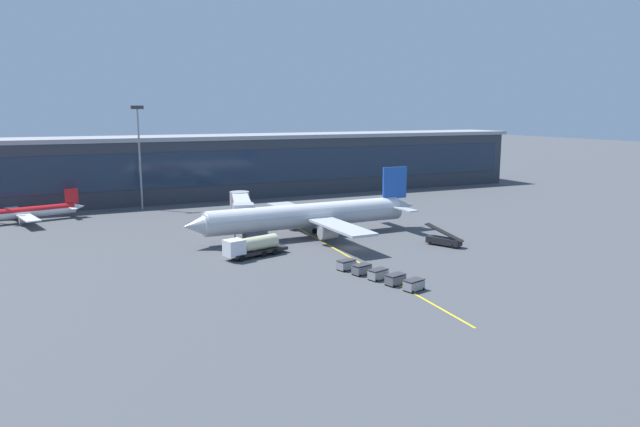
{
  "coord_description": "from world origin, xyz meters",
  "views": [
    {
      "loc": [
        -44.67,
        -84.2,
        22.71
      ],
      "look_at": [
        -1.55,
        9.07,
        4.5
      ],
      "focal_mm": 32.77,
      "sensor_mm": 36.0,
      "label": 1
    }
  ],
  "objects_px": {
    "main_airliner": "(309,215)",
    "baggage_cart_0": "(414,285)",
    "baggage_cart_1": "(395,279)",
    "baggage_cart_2": "(378,274)",
    "fuel_tanker": "(252,246)",
    "baggage_cart_3": "(362,269)",
    "commuter_jet_far": "(18,213)",
    "baggage_cart_4": "(346,265)",
    "belt_loader": "(444,240)"
  },
  "relations": [
    {
      "from": "main_airliner",
      "to": "baggage_cart_0",
      "type": "distance_m",
      "value": 35.43
    },
    {
      "from": "baggage_cart_1",
      "to": "baggage_cart_2",
      "type": "xyz_separation_m",
      "value": [
        -0.82,
        3.09,
        0.0
      ]
    },
    {
      "from": "main_airliner",
      "to": "fuel_tanker",
      "type": "relative_size",
      "value": 4.14
    },
    {
      "from": "baggage_cart_0",
      "to": "baggage_cart_3",
      "type": "height_order",
      "value": "same"
    },
    {
      "from": "main_airliner",
      "to": "commuter_jet_far",
      "type": "bearing_deg",
      "value": 142.79
    },
    {
      "from": "baggage_cart_0",
      "to": "baggage_cart_3",
      "type": "relative_size",
      "value": 1.0
    },
    {
      "from": "fuel_tanker",
      "to": "baggage_cart_4",
      "type": "xyz_separation_m",
      "value": [
        10.01,
        -12.82,
        -0.96
      ]
    },
    {
      "from": "belt_loader",
      "to": "baggage_cart_2",
      "type": "bearing_deg",
      "value": -147.97
    },
    {
      "from": "fuel_tanker",
      "to": "commuter_jet_far",
      "type": "height_order",
      "value": "commuter_jet_far"
    },
    {
      "from": "baggage_cart_0",
      "to": "baggage_cart_2",
      "type": "xyz_separation_m",
      "value": [
        -1.65,
        6.18,
        0.0
      ]
    },
    {
      "from": "baggage_cart_3",
      "to": "baggage_cart_1",
      "type": "bearing_deg",
      "value": -75.09
    },
    {
      "from": "main_airliner",
      "to": "belt_loader",
      "type": "distance_m",
      "value": 24.36
    },
    {
      "from": "main_airliner",
      "to": "belt_loader",
      "type": "bearing_deg",
      "value": -42.47
    },
    {
      "from": "baggage_cart_0",
      "to": "commuter_jet_far",
      "type": "distance_m",
      "value": 86.62
    },
    {
      "from": "fuel_tanker",
      "to": "baggage_cart_1",
      "type": "distance_m",
      "value": 25.39
    },
    {
      "from": "main_airliner",
      "to": "fuel_tanker",
      "type": "height_order",
      "value": "main_airliner"
    },
    {
      "from": "baggage_cart_2",
      "to": "baggage_cart_4",
      "type": "height_order",
      "value": "same"
    },
    {
      "from": "baggage_cart_0",
      "to": "baggage_cart_2",
      "type": "height_order",
      "value": "same"
    },
    {
      "from": "fuel_tanker",
      "to": "baggage_cart_3",
      "type": "distance_m",
      "value": 19.27
    },
    {
      "from": "baggage_cart_1",
      "to": "belt_loader",
      "type": "bearing_deg",
      "value": 39.01
    },
    {
      "from": "main_airliner",
      "to": "baggage_cart_2",
      "type": "distance_m",
      "value": 29.37
    },
    {
      "from": "baggage_cart_1",
      "to": "commuter_jet_far",
      "type": "distance_m",
      "value": 83.59
    },
    {
      "from": "commuter_jet_far",
      "to": "fuel_tanker",
      "type": "bearing_deg",
      "value": -53.78
    },
    {
      "from": "main_airliner",
      "to": "baggage_cart_2",
      "type": "xyz_separation_m",
      "value": [
        -2.56,
        -29.09,
        -3.18
      ]
    },
    {
      "from": "baggage_cart_0",
      "to": "baggage_cart_1",
      "type": "xyz_separation_m",
      "value": [
        -0.82,
        3.09,
        0.0
      ]
    },
    {
      "from": "baggage_cart_1",
      "to": "commuter_jet_far",
      "type": "xyz_separation_m",
      "value": [
        -46.94,
        69.15,
        1.25
      ]
    },
    {
      "from": "baggage_cart_2",
      "to": "baggage_cart_1",
      "type": "bearing_deg",
      "value": -75.09
    },
    {
      "from": "baggage_cart_0",
      "to": "fuel_tanker",
      "type": "bearing_deg",
      "value": 117.84
    },
    {
      "from": "baggage_cart_3",
      "to": "baggage_cart_4",
      "type": "height_order",
      "value": "same"
    },
    {
      "from": "main_airliner",
      "to": "commuter_jet_far",
      "type": "height_order",
      "value": "main_airliner"
    },
    {
      "from": "baggage_cart_0",
      "to": "commuter_jet_far",
      "type": "relative_size",
      "value": 0.11
    },
    {
      "from": "baggage_cart_0",
      "to": "baggage_cart_4",
      "type": "relative_size",
      "value": 1.0
    },
    {
      "from": "main_airliner",
      "to": "fuel_tanker",
      "type": "distance_m",
      "value": 17.57
    },
    {
      "from": "baggage_cart_2",
      "to": "baggage_cart_0",
      "type": "bearing_deg",
      "value": -75.09
    },
    {
      "from": "fuel_tanker",
      "to": "baggage_cart_0",
      "type": "bearing_deg",
      "value": -62.16
    },
    {
      "from": "belt_loader",
      "to": "baggage_cart_1",
      "type": "bearing_deg",
      "value": -140.99
    },
    {
      "from": "commuter_jet_far",
      "to": "baggage_cart_4",
      "type": "bearing_deg",
      "value": -53.39
    },
    {
      "from": "main_airliner",
      "to": "baggage_cart_4",
      "type": "relative_size",
      "value": 15.52
    },
    {
      "from": "baggage_cart_0",
      "to": "baggage_cart_4",
      "type": "bearing_deg",
      "value": 104.91
    },
    {
      "from": "baggage_cart_4",
      "to": "baggage_cart_3",
      "type": "bearing_deg",
      "value": -75.09
    },
    {
      "from": "fuel_tanker",
      "to": "commuter_jet_far",
      "type": "distance_m",
      "value": 58.33
    },
    {
      "from": "commuter_jet_far",
      "to": "baggage_cart_3",
      "type": "bearing_deg",
      "value": -54.27
    },
    {
      "from": "main_airliner",
      "to": "baggage_cart_2",
      "type": "bearing_deg",
      "value": -95.03
    },
    {
      "from": "baggage_cart_0",
      "to": "baggage_cart_4",
      "type": "xyz_separation_m",
      "value": [
        -3.29,
        12.37,
        0.0
      ]
    },
    {
      "from": "baggage_cart_1",
      "to": "baggage_cart_2",
      "type": "relative_size",
      "value": 1.0
    },
    {
      "from": "belt_loader",
      "to": "baggage_cart_1",
      "type": "relative_size",
      "value": 2.31
    },
    {
      "from": "baggage_cart_2",
      "to": "baggage_cart_4",
      "type": "distance_m",
      "value": 6.4
    },
    {
      "from": "fuel_tanker",
      "to": "belt_loader",
      "type": "xyz_separation_m",
      "value": [
        32.05,
        -6.24,
        -0.76
      ]
    },
    {
      "from": "baggage_cart_3",
      "to": "baggage_cart_4",
      "type": "bearing_deg",
      "value": 104.91
    },
    {
      "from": "belt_loader",
      "to": "baggage_cart_3",
      "type": "relative_size",
      "value": 2.31
    }
  ]
}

